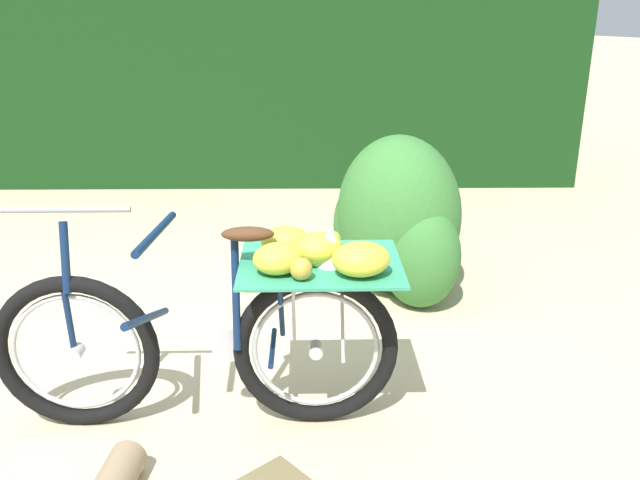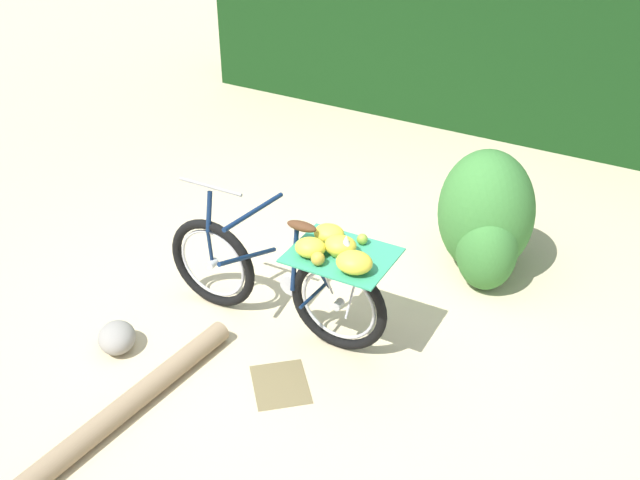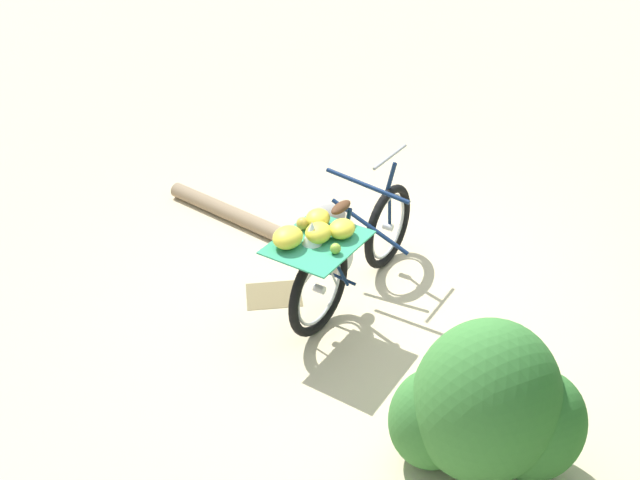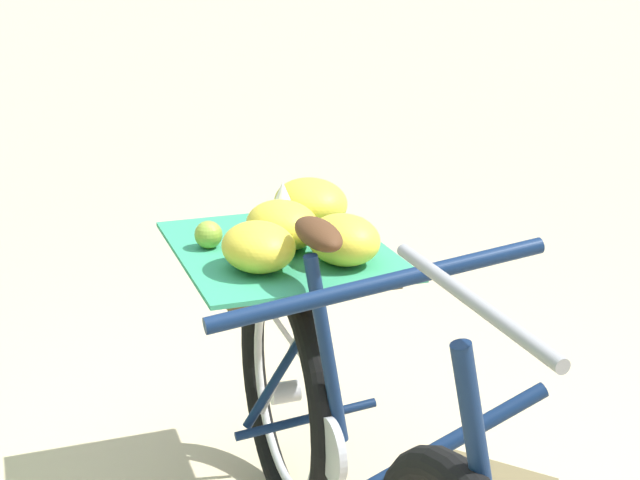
{
  "view_description": "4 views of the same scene",
  "coord_description": "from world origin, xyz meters",
  "px_view_note": "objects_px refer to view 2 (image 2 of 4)",
  "views": [
    {
      "loc": [
        2.55,
        -1.5,
        1.84
      ],
      "look_at": [
        0.73,
        0.12,
        0.95
      ],
      "focal_mm": 37.85,
      "sensor_mm": 36.0,
      "label": 1
    },
    {
      "loc": [
        4.63,
        -0.75,
        3.5
      ],
      "look_at": [
        0.61,
        0.1,
        0.92
      ],
      "focal_mm": 42.63,
      "sensor_mm": 36.0,
      "label": 2
    },
    {
      "loc": [
        1.08,
        4.07,
        3.19
      ],
      "look_at": [
        0.58,
        0.28,
        0.81
      ],
      "focal_mm": 37.16,
      "sensor_mm": 36.0,
      "label": 3
    },
    {
      "loc": [
        -1.4,
        -1.02,
        1.57
      ],
      "look_at": [
        0.57,
        0.12,
        0.83
      ],
      "focal_mm": 52.77,
      "sensor_mm": 36.0,
      "label": 4
    }
  ],
  "objects_px": {
    "bicycle": "(290,273)",
    "shrub_cluster": "(484,218)",
    "path_stone": "(117,338)",
    "fallen_log": "(113,417)"
  },
  "relations": [
    {
      "from": "fallen_log",
      "to": "bicycle",
      "type": "bearing_deg",
      "value": 119.35
    },
    {
      "from": "fallen_log",
      "to": "shrub_cluster",
      "type": "xyz_separation_m",
      "value": [
        -1.22,
        2.9,
        0.38
      ]
    },
    {
      "from": "bicycle",
      "to": "shrub_cluster",
      "type": "bearing_deg",
      "value": -122.04
    },
    {
      "from": "bicycle",
      "to": "path_stone",
      "type": "distance_m",
      "value": 1.3
    },
    {
      "from": "shrub_cluster",
      "to": "path_stone",
      "type": "xyz_separation_m",
      "value": [
        0.47,
        -2.89,
        -0.36
      ]
    },
    {
      "from": "bicycle",
      "to": "shrub_cluster",
      "type": "xyz_separation_m",
      "value": [
        -0.52,
        1.66,
        -0.05
      ]
    },
    {
      "from": "path_stone",
      "to": "bicycle",
      "type": "bearing_deg",
      "value": 87.59
    },
    {
      "from": "fallen_log",
      "to": "shrub_cluster",
      "type": "height_order",
      "value": "shrub_cluster"
    },
    {
      "from": "shrub_cluster",
      "to": "bicycle",
      "type": "bearing_deg",
      "value": -72.56
    },
    {
      "from": "fallen_log",
      "to": "shrub_cluster",
      "type": "relative_size",
      "value": 1.9
    }
  ]
}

